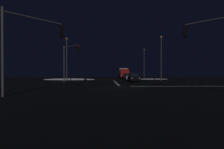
# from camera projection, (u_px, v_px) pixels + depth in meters

# --- Properties ---
(ground) EXTENTS (120.00, 120.00, 0.10)m
(ground) POSITION_uv_depth(u_px,v_px,m) (120.00, 87.00, 21.43)
(ground) COLOR black
(stop_line_north) EXTENTS (0.35, 14.63, 0.01)m
(stop_line_north) POSITION_uv_depth(u_px,v_px,m) (116.00, 83.00, 29.95)
(stop_line_north) COLOR white
(stop_line_north) RESTS_ON ground
(centre_line_ns) EXTENTS (22.00, 0.15, 0.01)m
(centre_line_ns) POSITION_uv_depth(u_px,v_px,m) (113.00, 80.00, 41.55)
(centre_line_ns) COLOR yellow
(centre_line_ns) RESTS_ON ground
(crosswalk_bar_east) EXTENTS (14.63, 0.40, 0.01)m
(crosswalk_bar_east) POSITION_uv_depth(u_px,v_px,m) (189.00, 86.00, 21.73)
(crosswalk_bar_east) COLOR white
(crosswalk_bar_east) RESTS_ON ground
(snow_bank_left_curb) EXTENTS (10.61, 1.50, 0.55)m
(snow_bank_left_curb) POSITION_uv_depth(u_px,v_px,m) (69.00, 80.00, 36.06)
(snow_bank_left_curb) COLOR white
(snow_bank_left_curb) RESTS_ON ground
(snow_bank_right_curb) EXTENTS (7.26, 1.50, 0.35)m
(snow_bank_right_curb) POSITION_uv_depth(u_px,v_px,m) (153.00, 79.00, 41.18)
(snow_bank_right_curb) COLOR white
(snow_bank_right_curb) RESTS_ON ground
(sedan_black) EXTENTS (2.02, 4.33, 1.57)m
(sedan_black) POSITION_uv_depth(u_px,v_px,m) (134.00, 78.00, 32.45)
(sedan_black) COLOR black
(sedan_black) RESTS_ON ground
(sedan_silver) EXTENTS (2.02, 4.33, 1.57)m
(sedan_silver) POSITION_uv_depth(u_px,v_px,m) (129.00, 77.00, 38.85)
(sedan_silver) COLOR #B7B7BC
(sedan_silver) RESTS_ON ground
(sedan_red) EXTENTS (2.02, 4.33, 1.57)m
(sedan_red) POSITION_uv_depth(u_px,v_px,m) (126.00, 76.00, 45.29)
(sedan_red) COLOR maroon
(sedan_red) RESTS_ON ground
(box_truck) EXTENTS (2.68, 8.28, 3.08)m
(box_truck) POSITION_uv_depth(u_px,v_px,m) (123.00, 73.00, 53.10)
(box_truck) COLOR red
(box_truck) RESTS_ON ground
(traffic_signal_sw) EXTENTS (3.58, 3.58, 6.28)m
(traffic_signal_sw) POSITION_uv_depth(u_px,v_px,m) (31.00, 38.00, 13.61)
(traffic_signal_sw) COLOR #4C4C51
(traffic_signal_sw) RESTS_ON ground
(traffic_signal_nw) EXTENTS (3.29, 3.29, 6.33)m
(traffic_signal_nw) POSITION_uv_depth(u_px,v_px,m) (70.00, 57.00, 28.79)
(traffic_signal_nw) COLOR #4C4C51
(traffic_signal_nw) RESTS_ON ground
(traffic_signal_se) EXTENTS (3.68, 3.68, 6.37)m
(traffic_signal_se) POSITION_uv_depth(u_px,v_px,m) (219.00, 39.00, 14.16)
(traffic_signal_se) COLOR #4C4C51
(traffic_signal_se) RESTS_ON ground
(streetlamp_right_near) EXTENTS (0.44, 0.44, 9.25)m
(streetlamp_right_near) POSITION_uv_depth(u_px,v_px,m) (161.00, 55.00, 35.84)
(streetlamp_right_near) COLOR #424247
(streetlamp_right_near) RESTS_ON ground
(streetlamp_right_far) EXTENTS (0.44, 0.44, 8.82)m
(streetlamp_right_far) POSITION_uv_depth(u_px,v_px,m) (144.00, 61.00, 51.83)
(streetlamp_right_far) COLOR #424247
(streetlamp_right_far) RESTS_ON ground
(streetlamp_left_near) EXTENTS (0.44, 0.44, 8.76)m
(streetlamp_left_near) POSITION_uv_depth(u_px,v_px,m) (67.00, 56.00, 35.17)
(streetlamp_left_near) COLOR #424247
(streetlamp_left_near) RESTS_ON ground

